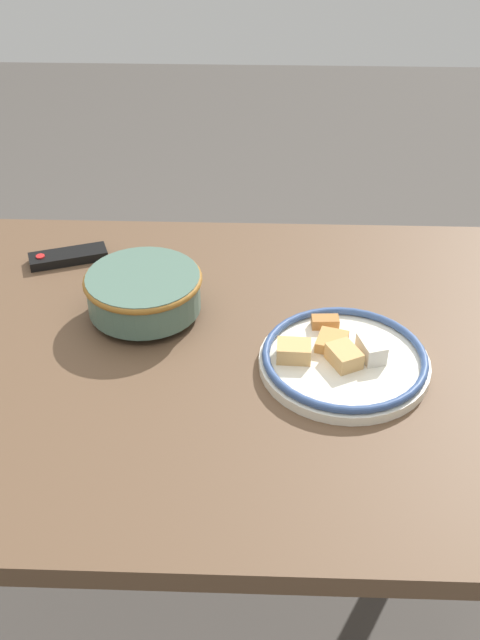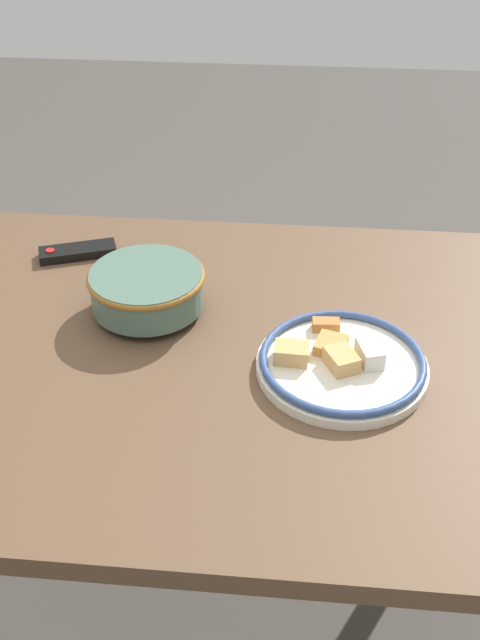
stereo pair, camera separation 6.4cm
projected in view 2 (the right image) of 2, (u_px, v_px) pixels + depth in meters
The scene contains 5 objects.
ground_plane at pixel (185, 578), 1.79m from camera, with size 8.00×8.00×0.00m, color #4C4742.
dining_table at pixel (171, 374), 1.42m from camera, with size 1.52×0.96×0.71m.
noodle_bowl at pixel (147, 289), 1.44m from camera, with size 0.23×0.23×0.09m.
food_plate at pixel (341, 363), 1.31m from camera, with size 0.30×0.30×0.05m.
tv_remote at pixel (78, 252), 1.63m from camera, with size 0.17×0.11×0.02m.
Camera 2 is at (0.23, -1.07, 1.55)m, focal length 42.00 mm.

